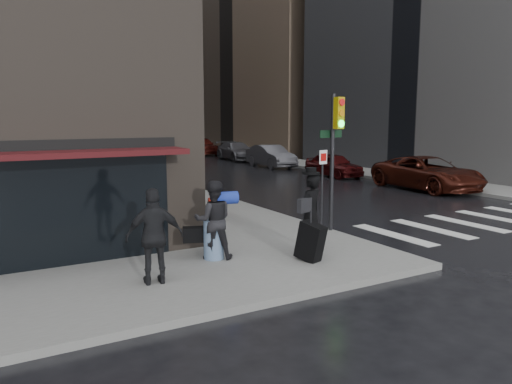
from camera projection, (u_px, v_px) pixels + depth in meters
ground at (317, 260)px, 11.95m from camera, size 140.00×140.00×0.00m
sidewalk_left at (87, 164)px, 35.11m from camera, size 4.00×50.00×0.15m
sidewalk_right at (253, 157)px, 41.74m from camera, size 3.00×50.00×0.15m
crosswalk at (482, 221)px, 16.49m from camera, size 8.50×3.00×0.01m
bldg_right_far at (223, 53)px, 72.61m from camera, size 22.00×20.00×25.00m
bldg_distant at (55, 37)px, 79.44m from camera, size 40.00×12.00×32.00m
man_overcoat at (310, 218)px, 11.82m from camera, size 1.08×1.32×2.11m
man_jeans at (213, 220)px, 11.44m from camera, size 1.27×1.03×1.83m
man_greycoat at (155, 236)px, 9.72m from camera, size 1.18×0.67×1.90m
traffic_light at (334, 143)px, 14.02m from camera, size 0.97×0.51×3.89m
fire_hydrant at (214, 202)px, 17.24m from camera, size 0.43×0.34×0.77m
parked_car_0 at (427, 173)px, 23.40m from camera, size 2.89×5.73×1.56m
parked_car_1 at (334, 165)px, 28.52m from camera, size 1.59×3.94×1.34m
parked_car_2 at (271, 156)px, 33.71m from camera, size 1.77×4.61×1.50m
parked_car_3 at (237, 151)px, 39.42m from camera, size 2.36×5.02×1.42m
parked_car_4 at (201, 146)px, 44.64m from camera, size 2.18×4.87×1.62m
parked_car_5 at (176, 143)px, 50.04m from camera, size 1.88×4.63×1.49m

